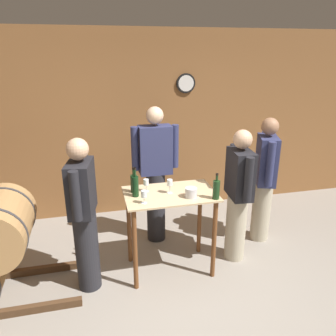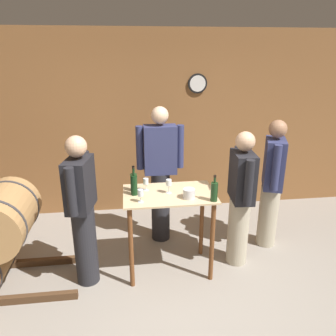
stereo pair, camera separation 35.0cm
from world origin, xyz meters
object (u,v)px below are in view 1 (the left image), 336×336
object	(u,v)px
person_visitor_near_door	(84,214)
wine_bottle_left	(135,186)
wine_bottle_center	(216,189)
wine_glass_near_right	(170,183)
wine_glass_near_left	(144,194)
person_host	(238,194)
person_visitor_bearded	(156,173)
wine_glass_near_center	(146,183)
wine_bottle_far_left	(134,183)
ice_bucket	(191,193)
person_visitor_with_scarf	(265,178)

from	to	relation	value
person_visitor_near_door	wine_bottle_left	bearing A→B (deg)	11.05
wine_bottle_center	wine_glass_near_right	xyz separation A→B (m)	(-0.43, 0.25, 0.01)
wine_glass_near_left	wine_glass_near_right	world-z (taller)	wine_glass_near_right
wine_bottle_left	person_visitor_near_door	distance (m)	0.59
person_host	person_visitor_bearded	world-z (taller)	person_visitor_bearded
wine_glass_near_left	wine_glass_near_right	size ratio (longest dim) A/B	0.88
wine_glass_near_right	wine_glass_near_center	bearing A→B (deg)	156.44
wine_glass_near_center	wine_bottle_far_left	bearing A→B (deg)	176.10
wine_bottle_far_left	wine_glass_near_right	xyz separation A→B (m)	(0.37, -0.11, 0.01)
wine_glass_near_center	wine_glass_near_right	size ratio (longest dim) A/B	0.90
person_host	wine_bottle_far_left	bearing A→B (deg)	176.15
wine_glass_near_left	wine_bottle_center	bearing A→B (deg)	-5.03
wine_bottle_far_left	person_host	size ratio (longest dim) A/B	0.18
wine_glass_near_center	person_visitor_bearded	xyz separation A→B (m)	(0.22, 0.57, -0.11)
wine_bottle_center	person_visitor_bearded	size ratio (longest dim) A/B	0.16
person_host	ice_bucket	bearing A→B (deg)	-163.55
wine_bottle_left	person_visitor_with_scarf	bearing A→B (deg)	11.85
wine_glass_near_center	person_visitor_near_door	world-z (taller)	person_visitor_near_door
wine_bottle_far_left	ice_bucket	size ratio (longest dim) A/B	2.28
person_visitor_bearded	wine_bottle_center	bearing A→B (deg)	-64.04
ice_bucket	wine_glass_near_right	bearing A→B (deg)	141.16
wine_bottle_center	wine_glass_near_center	distance (m)	0.75
wine_bottle_left	ice_bucket	size ratio (longest dim) A/B	2.53
wine_bottle_left	person_visitor_near_door	bearing A→B (deg)	-168.95
wine_bottle_center	ice_bucket	distance (m)	0.26
wine_glass_near_left	person_host	xyz separation A→B (m)	(1.13, 0.22, -0.21)
wine_glass_near_left	ice_bucket	world-z (taller)	wine_glass_near_left
person_visitor_bearded	person_visitor_near_door	distance (m)	1.18
wine_glass_near_left	wine_bottle_left	bearing A→B (deg)	107.33
wine_bottle_left	wine_glass_near_left	size ratio (longest dim) A/B	2.33
wine_glass_near_right	person_visitor_bearded	xyz separation A→B (m)	(-0.02, 0.67, -0.13)
wine_bottle_far_left	wine_glass_near_right	bearing A→B (deg)	-16.99
wine_glass_near_left	wine_glass_near_center	size ratio (longest dim) A/B	0.98
wine_bottle_left	wine_glass_near_left	xyz separation A→B (m)	(0.06, -0.19, -0.02)
wine_bottle_center	person_host	xyz separation A→B (m)	(0.39, 0.28, -0.22)
wine_glass_near_left	person_visitor_near_door	distance (m)	0.63
wine_bottle_far_left	person_visitor_near_door	distance (m)	0.61
ice_bucket	person_host	size ratio (longest dim) A/B	0.08
person_visitor_bearded	person_visitor_near_door	bearing A→B (deg)	-138.77
person_host	person_visitor_with_scarf	world-z (taller)	person_visitor_with_scarf
wine_bottle_center	wine_glass_near_center	world-z (taller)	wine_bottle_center
wine_bottle_center	wine_bottle_far_left	bearing A→B (deg)	155.60
wine_bottle_center	person_visitor_bearded	bearing A→B (deg)	115.96
wine_glass_near_left	wine_glass_near_center	distance (m)	0.30
person_host	person_visitor_near_door	size ratio (longest dim) A/B	0.97
wine_glass_near_center	person_visitor_with_scarf	size ratio (longest dim) A/B	0.08
wine_bottle_left	person_visitor_with_scarf	distance (m)	1.74
wine_bottle_center	person_visitor_bearded	xyz separation A→B (m)	(-0.45, 0.92, -0.12)
person_visitor_bearded	wine_glass_near_center	bearing A→B (deg)	-110.76
wine_bottle_far_left	wine_glass_near_right	world-z (taller)	wine_bottle_far_left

